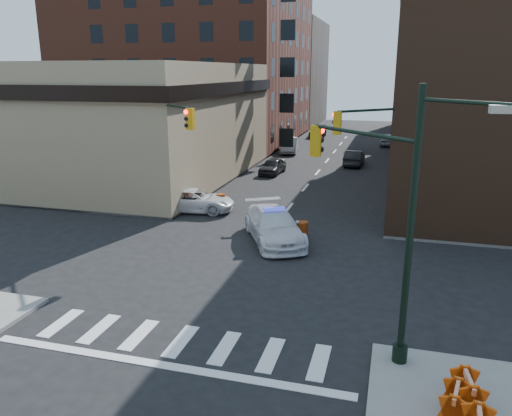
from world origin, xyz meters
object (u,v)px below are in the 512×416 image
Objects in this scene: parked_car_enear at (354,158)px; pedestrian_b at (92,194)px; barrel_road at (302,232)px; barrel_bank at (221,202)px; barricade_nw_a at (180,200)px; pedestrian_a at (164,194)px; parked_car_wnear at (273,166)px; parked_car_wfar at (289,145)px; pickup at (194,200)px; police_car at (274,226)px; barricade_se_a at (467,392)px.

pedestrian_b reaches higher than parked_car_enear.
barrel_bank is at bearing 141.44° from barrel_road.
parked_car_enear reaches higher than barricade_nw_a.
pedestrian_a reaches higher than parked_car_enear.
parked_car_wnear is 11.79m from barrel_bank.
parked_car_wfar is at bearing 67.78° from pedestrian_b.
pedestrian_a reaches higher than pickup.
barricade_nw_a is (-2.44, -0.81, 0.16)m from barrel_bank.
pickup is 5.05× the size of barrel_bank.
parked_car_enear is (2.15, 22.47, -0.13)m from police_car.
barrel_bank is 0.74× the size of barricade_nw_a.
pedestrian_b is (-4.64, -0.72, -0.18)m from pedestrian_a.
parked_car_wnear is 2.89× the size of barricade_nw_a.
parked_car_enear is at bearing -46.15° from parked_car_wfar.
barrel_road is at bearing 90.86° from parked_car_enear.
police_car is 1.48× the size of parked_car_wnear.
pedestrian_b is (-6.38, -1.21, 0.25)m from pickup.
barricade_se_a is (15.73, -15.26, -0.54)m from pedestrian_a.
parked_car_wnear is 0.80× the size of parked_car_wfar.
parked_car_enear is 3.19× the size of barricade_nw_a.
pedestrian_a is (-7.86, 3.67, 0.29)m from police_car.
barricade_se_a is at bearing -61.28° from barrel_road.
barrel_road is 7.76m from barrel_bank.
pedestrian_b is at bearing 168.72° from barrel_road.
parked_car_enear reaches higher than barrel_road.
barrel_road is (13.93, -2.78, -0.40)m from pedestrian_b.
barricade_nw_a is (-8.50, 4.03, 0.10)m from barrel_road.
pedestrian_a is at bearing 127.79° from police_car.
police_car is 2.94× the size of pedestrian_a.
police_car is 17.30m from parked_car_wnear.
parked_car_wfar is 23.21m from barrel_bank.
pedestrian_b is (-12.50, 2.95, 0.11)m from police_car.
pickup is 20.10m from parked_car_enear.
parked_car_wfar is at bearing -10.65° from pickup.
pedestrian_b is (-7.35, -25.26, 0.15)m from parked_car_wfar.
barricade_se_a is at bearing -83.01° from police_car.
barrel_road is at bearing -67.14° from parked_car_wnear.
barrel_road is (5.60, -16.61, -0.11)m from parked_car_wnear.
pickup reaches higher than barricade_nw_a.
pedestrian_a is 1.06m from barricade_nw_a.
barricade_se_a is at bearing 102.26° from parked_car_enear.
barricade_nw_a is at bearing 69.47° from pedestrian_a.
barricade_nw_a reaches higher than barrel_road.
pedestrian_b reaches higher than police_car.
parked_car_wfar is at bearing 119.26° from pedestrian_a.
police_car is 22.58m from parked_car_enear.
parked_car_enear is (6.33, 5.69, 0.05)m from parked_car_wnear.
parked_car_wnear is at bearing 52.99° from pedestrian_b.
barricade_se_a is (13.02, -39.80, -0.21)m from parked_car_wfar.
pedestrian_b is (-14.65, -19.52, 0.24)m from parked_car_enear.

